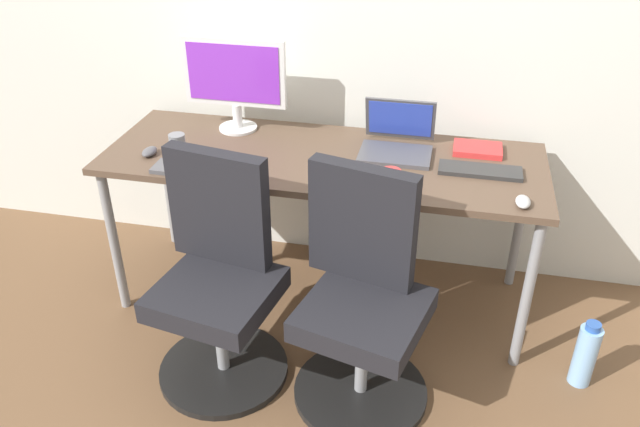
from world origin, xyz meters
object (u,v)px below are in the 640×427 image
(office_chair_right, at_px, (362,302))
(coffee_mug, at_px, (390,181))
(open_laptop, at_px, (397,140))
(water_bottle_on_floor, at_px, (585,355))
(desktop_monitor, at_px, (235,78))
(office_chair_left, at_px, (219,282))

(office_chair_right, relative_size, coffee_mug, 10.22)
(office_chair_right, distance_m, open_laptop, 0.78)
(water_bottle_on_floor, relative_size, desktop_monitor, 0.65)
(office_chair_left, height_order, desktop_monitor, desktop_monitor)
(desktop_monitor, relative_size, coffee_mug, 5.22)
(office_chair_left, xyz_separation_m, desktop_monitor, (-0.15, 0.75, 0.58))
(water_bottle_on_floor, bearing_deg, open_laptop, 151.50)
(desktop_monitor, xyz_separation_m, coffee_mug, (0.78, -0.46, -0.20))
(open_laptop, distance_m, coffee_mug, 0.38)
(desktop_monitor, bearing_deg, office_chair_left, -78.60)
(office_chair_right, bearing_deg, coffee_mug, 80.37)
(desktop_monitor, relative_size, open_laptop, 1.55)
(office_chair_left, relative_size, coffee_mug, 10.22)
(desktop_monitor, height_order, open_laptop, desktop_monitor)
(desktop_monitor, height_order, coffee_mug, desktop_monitor)
(office_chair_right, bearing_deg, desktop_monitor, 134.16)
(office_chair_right, bearing_deg, office_chair_left, 179.91)
(office_chair_left, bearing_deg, open_laptop, 47.56)
(water_bottle_on_floor, height_order, coffee_mug, coffee_mug)
(coffee_mug, bearing_deg, open_laptop, 92.58)
(water_bottle_on_floor, bearing_deg, desktop_monitor, 161.34)
(office_chair_right, relative_size, water_bottle_on_floor, 3.03)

